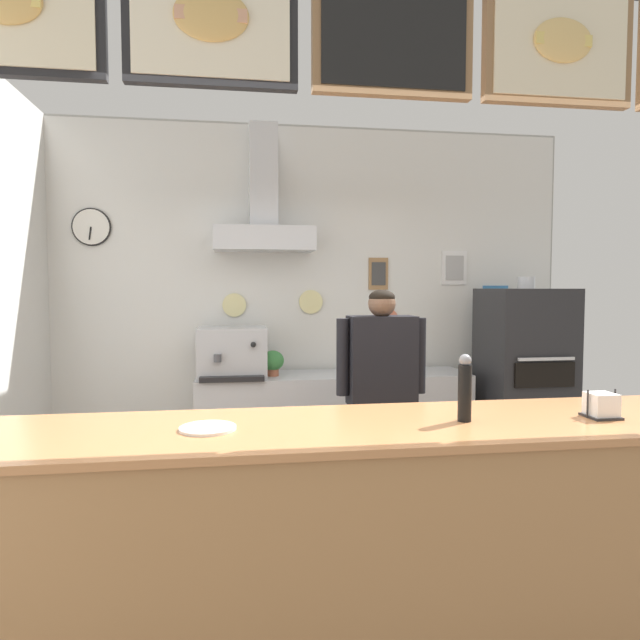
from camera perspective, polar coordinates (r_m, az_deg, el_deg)
The scene contains 12 objects.
ground_plane at distance 3.11m, azimuth 6.16°, elevation -28.42°, with size 5.83×5.83×0.00m, color #514C47.
back_wall_assembly at distance 4.85m, azimuth -0.78°, elevation 3.57°, with size 4.63×2.72×3.08m.
service_counter at distance 2.50m, azimuth 8.85°, elevation -22.63°, with size 3.66×0.72×1.09m.
back_prep_counter at distance 4.80m, azimuth 1.43°, elevation -10.99°, with size 2.31×0.56×0.90m.
pizza_oven at distance 5.02m, azimuth 20.40°, elevation -6.23°, with size 0.68×0.65×1.73m.
shop_worker at distance 3.56m, azimuth 6.36°, elevation -9.14°, with size 0.58×0.22×1.62m.
espresso_machine at distance 4.59m, azimuth -9.10°, elevation -3.35°, with size 0.56×0.49×0.41m.
potted_oregano at distance 4.60m, azimuth -4.93°, elevation -4.33°, with size 0.19×0.19×0.21m.
potted_rosemary at distance 4.84m, azimuth 7.86°, elevation -3.78°, with size 0.19×0.19×0.24m.
condiment_plate at distance 2.21m, azimuth -11.57°, elevation -10.93°, with size 0.22×0.22×0.01m.
pepper_grinder at distance 2.34m, azimuth 14.79°, elevation -6.86°, with size 0.06×0.06×0.28m.
napkin_holder at distance 2.63m, azimuth 27.14°, elevation -7.97°, with size 0.13×0.13×0.12m.
Camera 1 is at (-0.68, -2.55, 1.64)m, focal length 30.85 mm.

